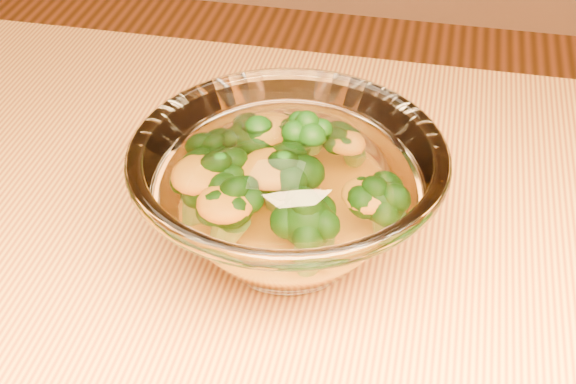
{
  "coord_description": "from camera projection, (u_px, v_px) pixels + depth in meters",
  "views": [
    {
      "loc": [
        0.16,
        -0.33,
        1.16
      ],
      "look_at": [
        0.07,
        0.1,
        0.81
      ],
      "focal_mm": 50.0,
      "sensor_mm": 36.0,
      "label": 1
    }
  ],
  "objects": [
    {
      "name": "glass_bowl",
      "position": [
        288.0,
        197.0,
        0.56
      ],
      "size": [
        0.22,
        0.22,
        0.1
      ],
      "color": "white",
      "rests_on": "table"
    },
    {
      "name": "broccoli_heap",
      "position": [
        277.0,
        179.0,
        0.56
      ],
      "size": [
        0.16,
        0.13,
        0.07
      ],
      "color": "black",
      "rests_on": "cheese_sauce"
    },
    {
      "name": "cheese_sauce",
      "position": [
        288.0,
        219.0,
        0.58
      ],
      "size": [
        0.11,
        0.11,
        0.03
      ],
      "primitive_type": "ellipsoid",
      "color": "orange",
      "rests_on": "glass_bowl"
    }
  ]
}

